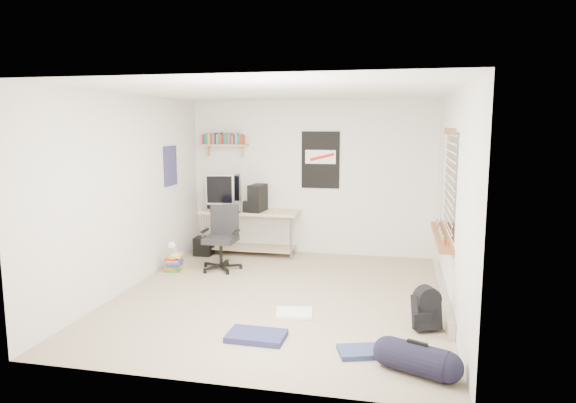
% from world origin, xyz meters
% --- Properties ---
extents(floor, '(4.00, 4.50, 0.01)m').
position_xyz_m(floor, '(0.00, 0.00, -0.01)').
color(floor, gray).
rests_on(floor, ground).
extents(ceiling, '(4.00, 4.50, 0.01)m').
position_xyz_m(ceiling, '(0.00, 0.00, 2.50)').
color(ceiling, white).
rests_on(ceiling, ground).
extents(back_wall, '(4.00, 0.01, 2.50)m').
position_xyz_m(back_wall, '(0.00, 2.25, 1.25)').
color(back_wall, silver).
rests_on(back_wall, ground).
extents(left_wall, '(0.01, 4.50, 2.50)m').
position_xyz_m(left_wall, '(-2.00, 0.00, 1.25)').
color(left_wall, silver).
rests_on(left_wall, ground).
extents(right_wall, '(0.01, 4.50, 2.50)m').
position_xyz_m(right_wall, '(2.00, 0.00, 1.25)').
color(right_wall, silver).
rests_on(right_wall, ground).
extents(desk, '(1.74, 1.28, 0.73)m').
position_xyz_m(desk, '(-0.96, 2.00, 0.36)').
color(desk, beige).
rests_on(desk, floor).
extents(monitor_left, '(0.46, 0.19, 0.49)m').
position_xyz_m(monitor_left, '(-1.38, 1.71, 0.97)').
color(monitor_left, '#9A9A9E').
rests_on(monitor_left, desk).
extents(monitor_right, '(0.43, 0.12, 0.47)m').
position_xyz_m(monitor_right, '(-1.34, 2.00, 0.96)').
color(monitor_right, '#A6A6AB').
rests_on(monitor_right, desk).
extents(pc_tower, '(0.24, 0.44, 0.44)m').
position_xyz_m(pc_tower, '(-0.82, 1.90, 0.94)').
color(pc_tower, black).
rests_on(pc_tower, desk).
extents(keyboard, '(0.39, 0.20, 0.02)m').
position_xyz_m(keyboard, '(-1.25, 1.71, 0.74)').
color(keyboard, black).
rests_on(keyboard, desk).
extents(speaker_left, '(0.12, 0.12, 0.19)m').
position_xyz_m(speaker_left, '(-1.66, 2.00, 0.82)').
color(speaker_left, black).
rests_on(speaker_left, desk).
extents(speaker_right, '(0.09, 0.09, 0.18)m').
position_xyz_m(speaker_right, '(-0.97, 1.77, 0.82)').
color(speaker_right, black).
rests_on(speaker_right, desk).
extents(office_chair, '(0.63, 0.63, 0.94)m').
position_xyz_m(office_chair, '(-1.12, 0.98, 0.49)').
color(office_chair, black).
rests_on(office_chair, floor).
extents(wall_shelf, '(0.80, 0.22, 0.24)m').
position_xyz_m(wall_shelf, '(-1.45, 2.14, 1.78)').
color(wall_shelf, tan).
rests_on(wall_shelf, back_wall).
extents(poster_back_wall, '(0.62, 0.03, 0.92)m').
position_xyz_m(poster_back_wall, '(0.15, 2.23, 1.55)').
color(poster_back_wall, black).
rests_on(poster_back_wall, back_wall).
extents(poster_left_wall, '(0.02, 0.42, 0.60)m').
position_xyz_m(poster_left_wall, '(-1.99, 1.20, 1.50)').
color(poster_left_wall, navy).
rests_on(poster_left_wall, left_wall).
extents(window, '(0.10, 1.50, 1.26)m').
position_xyz_m(window, '(1.95, 0.30, 1.45)').
color(window, brown).
rests_on(window, right_wall).
extents(baseboard_heater, '(0.08, 2.50, 0.18)m').
position_xyz_m(baseboard_heater, '(1.96, 0.30, 0.09)').
color(baseboard_heater, '#B7B2A8').
rests_on(baseboard_heater, floor).
extents(backpack, '(0.33, 0.30, 0.36)m').
position_xyz_m(backpack, '(1.72, -0.73, 0.20)').
color(backpack, black).
rests_on(backpack, floor).
extents(duffel_bag, '(0.36, 0.36, 0.53)m').
position_xyz_m(duffel_bag, '(1.60, -1.72, 0.14)').
color(duffel_bag, black).
rests_on(duffel_bag, floor).
extents(tshirt, '(0.46, 0.41, 0.04)m').
position_xyz_m(tshirt, '(0.29, -0.58, 0.02)').
color(tshirt, silver).
rests_on(tshirt, floor).
extents(jeans_a, '(0.58, 0.38, 0.06)m').
position_xyz_m(jeans_a, '(0.06, -1.31, 0.03)').
color(jeans_a, navy).
rests_on(jeans_a, floor).
extents(jeans_b, '(0.46, 0.39, 0.05)m').
position_xyz_m(jeans_b, '(1.09, -1.44, 0.03)').
color(jeans_b, navy).
rests_on(jeans_b, floor).
extents(book_stack, '(0.56, 0.52, 0.31)m').
position_xyz_m(book_stack, '(-1.75, 0.73, 0.15)').
color(book_stack, olive).
rests_on(book_stack, floor).
extents(desk_lamp, '(0.12, 0.20, 0.20)m').
position_xyz_m(desk_lamp, '(-1.73, 0.71, 0.38)').
color(desk_lamp, white).
rests_on(desk_lamp, book_stack).
extents(subwoofer, '(0.29, 0.29, 0.31)m').
position_xyz_m(subwoofer, '(-1.69, 1.72, 0.14)').
color(subwoofer, black).
rests_on(subwoofer, floor).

